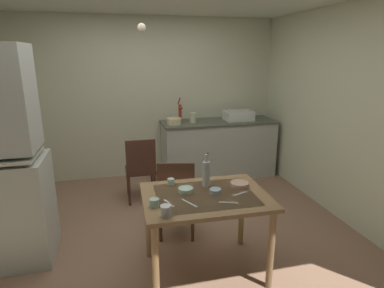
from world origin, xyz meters
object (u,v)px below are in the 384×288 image
(sink_basin, at_px, (238,115))
(chair_far_side, at_px, (176,196))
(mixing_bowl_counter, at_px, (174,121))
(serving_bowl_wide, at_px, (240,184))
(dining_table, at_px, (205,205))
(hand_pump, at_px, (180,112))
(teacup_cream, at_px, (166,211))
(chair_by_counter, at_px, (141,168))
(glass_bottle, at_px, (206,173))

(sink_basin, xyz_separation_m, chair_far_side, (-1.35, -1.66, -0.52))
(mixing_bowl_counter, distance_m, serving_bowl_wide, 2.15)
(dining_table, bearing_deg, hand_pump, 83.57)
(sink_basin, bearing_deg, mixing_bowl_counter, -177.30)
(teacup_cream, bearing_deg, dining_table, 36.37)
(chair_far_side, height_order, chair_by_counter, same)
(chair_far_side, bearing_deg, dining_table, -77.80)
(serving_bowl_wide, bearing_deg, dining_table, -163.69)
(teacup_cream, distance_m, glass_bottle, 0.66)
(chair_by_counter, xyz_separation_m, teacup_cream, (0.04, -1.89, 0.33))
(sink_basin, xyz_separation_m, chair_by_counter, (-1.64, -0.69, -0.52))
(hand_pump, xyz_separation_m, glass_bottle, (-0.20, -2.15, -0.19))
(sink_basin, bearing_deg, chair_by_counter, -157.29)
(chair_far_side, bearing_deg, mixing_bowl_counter, 79.93)
(mixing_bowl_counter, relative_size, chair_far_side, 0.25)
(hand_pump, bearing_deg, teacup_cream, -104.07)
(hand_pump, xyz_separation_m, chair_far_side, (-0.40, -1.71, -0.61))
(sink_basin, height_order, chair_far_side, sink_basin)
(serving_bowl_wide, relative_size, teacup_cream, 1.93)
(hand_pump, height_order, mixing_bowl_counter, hand_pump)
(sink_basin, xyz_separation_m, dining_table, (-1.21, -2.29, -0.33))
(dining_table, distance_m, teacup_cream, 0.51)
(chair_by_counter, height_order, serving_bowl_wide, chair_by_counter)
(teacup_cream, relative_size, glass_bottle, 0.28)
(hand_pump, distance_m, dining_table, 2.39)
(teacup_cream, bearing_deg, chair_far_side, 74.29)
(glass_bottle, bearing_deg, chair_far_side, 113.89)
(sink_basin, distance_m, teacup_cream, 3.04)
(mixing_bowl_counter, distance_m, chair_far_side, 1.71)
(mixing_bowl_counter, bearing_deg, dining_table, -93.83)
(dining_table, distance_m, serving_bowl_wide, 0.39)
(sink_basin, relative_size, glass_bottle, 1.44)
(chair_by_counter, height_order, teacup_cream, chair_by_counter)
(dining_table, bearing_deg, glass_bottle, 72.22)
(mixing_bowl_counter, bearing_deg, chair_by_counter, -132.37)
(chair_by_counter, bearing_deg, dining_table, -74.97)
(hand_pump, relative_size, chair_by_counter, 0.44)
(mixing_bowl_counter, relative_size, chair_by_counter, 0.25)
(chair_far_side, bearing_deg, hand_pump, 76.83)
(sink_basin, relative_size, mixing_bowl_counter, 1.97)
(sink_basin, bearing_deg, dining_table, -117.85)
(chair_by_counter, xyz_separation_m, glass_bottle, (0.49, -1.42, 0.42))
(hand_pump, height_order, serving_bowl_wide, hand_pump)
(hand_pump, distance_m, chair_far_side, 1.85)
(sink_basin, bearing_deg, glass_bottle, -118.67)
(hand_pump, relative_size, serving_bowl_wide, 2.33)
(mixing_bowl_counter, bearing_deg, hand_pump, 40.08)
(sink_basin, height_order, chair_by_counter, sink_basin)
(mixing_bowl_counter, bearing_deg, glass_bottle, -92.51)
(chair_far_side, height_order, glass_bottle, glass_bottle)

